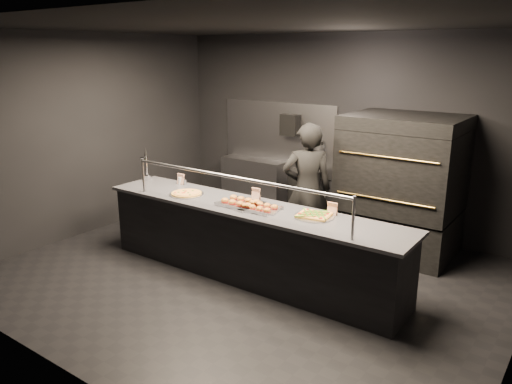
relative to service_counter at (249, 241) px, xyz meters
The scene contains 15 objects.
room 1.03m from the service_counter, 115.57° to the left, with size 6.04×6.00×3.00m.
service_counter is the anchor object (origin of this frame).
pizza_oven 2.30m from the service_counter, 57.73° to the left, with size 1.50×1.23×1.91m.
prep_shelf 2.82m from the service_counter, 124.59° to the left, with size 1.20×0.35×0.90m, color #99999E.
towel_dispenser 2.78m from the service_counter, 110.63° to the left, with size 0.30×0.20×0.35m, color black.
fire_extinguisher 2.50m from the service_counter, 98.30° to the left, with size 0.14×0.14×0.51m.
beer_tap 2.05m from the service_counter, behind, with size 0.12×0.18×0.48m.
round_pizza 1.06m from the service_counter, behind, with size 0.45×0.45×0.03m.
slider_tray_a 0.50m from the service_counter, 165.07° to the right, with size 0.58×0.47×0.08m.
slider_tray_b 0.52m from the service_counter, 12.30° to the right, with size 0.52×0.43×0.07m.
square_pizza 0.98m from the service_counter, ahead, with size 0.45×0.45×0.05m.
condiment_jar 1.49m from the service_counter, 168.43° to the left, with size 0.15×0.06×0.10m.
tent_cards 0.62m from the service_counter, 120.33° to the left, with size 2.49×0.04×0.15m.
trash_bin 2.27m from the service_counter, 102.91° to the left, with size 0.52×0.52×0.86m, color black.
worker 1.17m from the service_counter, 79.39° to the left, with size 0.67×0.44×1.83m, color black.
Camera 1 is at (3.42, -4.62, 2.72)m, focal length 35.00 mm.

